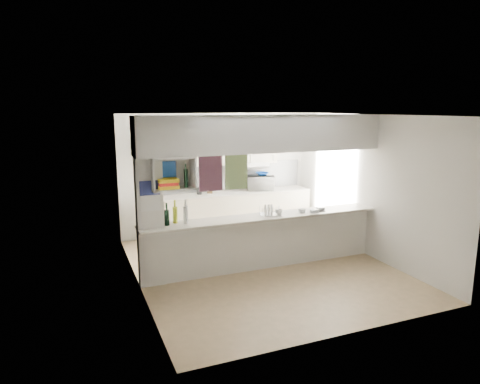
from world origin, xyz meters
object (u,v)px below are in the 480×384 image
bowl (262,174)px  dish_rack (270,210)px  wine_bottles (176,215)px  microwave (261,183)px

bowl → dish_rack: bowl is taller
bowl → dish_rack: 2.32m
dish_rack → wine_bottles: bearing=-166.4°
microwave → wine_bottles: 3.19m
microwave → wine_bottles: size_ratio=1.48×
microwave → dish_rack: (-0.79, -2.12, -0.08)m
microwave → wine_bottles: (-2.41, -2.08, -0.02)m
dish_rack → microwave: bearing=84.5°
wine_bottles → microwave: bearing=40.8°
bowl → wine_bottles: wine_bottles is taller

